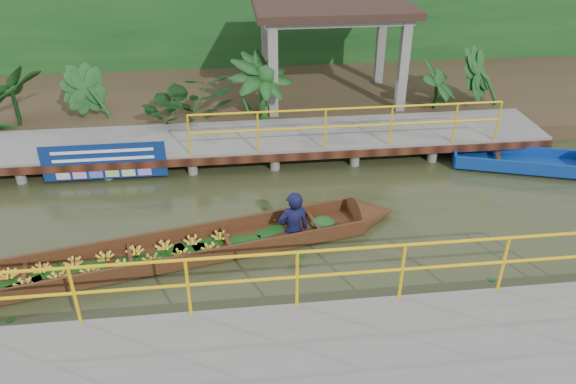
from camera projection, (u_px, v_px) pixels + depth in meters
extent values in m
plane|color=#30351A|center=(239.00, 233.00, 11.43)|extent=(80.00, 80.00, 0.00)
cube|color=#372B1B|center=(229.00, 95.00, 17.77)|extent=(30.00, 8.00, 0.45)
cube|color=slate|center=(232.00, 139.00, 14.19)|extent=(16.00, 2.00, 0.15)
cube|color=black|center=(234.00, 160.00, 13.37)|extent=(16.00, 0.12, 0.18)
cylinder|color=yellow|center=(349.00, 108.00, 13.11)|extent=(7.50, 0.05, 0.05)
cylinder|color=yellow|center=(348.00, 126.00, 13.33)|extent=(7.50, 0.05, 0.05)
cylinder|color=yellow|center=(348.00, 128.00, 13.36)|extent=(0.05, 0.05, 1.00)
cylinder|color=slate|center=(64.00, 172.00, 13.24)|extent=(0.24, 0.24, 0.55)
cylinder|color=slate|center=(78.00, 144.00, 14.62)|extent=(0.24, 0.24, 0.55)
cylinder|color=slate|center=(150.00, 168.00, 13.44)|extent=(0.24, 0.24, 0.55)
cylinder|color=slate|center=(156.00, 140.00, 14.82)|extent=(0.24, 0.24, 0.55)
cylinder|color=slate|center=(234.00, 163.00, 13.64)|extent=(0.24, 0.24, 0.55)
cylinder|color=slate|center=(232.00, 136.00, 15.02)|extent=(0.24, 0.24, 0.55)
cylinder|color=slate|center=(315.00, 159.00, 13.84)|extent=(0.24, 0.24, 0.55)
cylinder|color=slate|center=(306.00, 133.00, 15.21)|extent=(0.24, 0.24, 0.55)
cylinder|color=slate|center=(394.00, 155.00, 14.04)|extent=(0.24, 0.24, 0.55)
cylinder|color=slate|center=(378.00, 129.00, 15.41)|extent=(0.24, 0.24, 0.55)
cylinder|color=slate|center=(471.00, 151.00, 14.23)|extent=(0.24, 0.24, 0.55)
cylinder|color=slate|center=(448.00, 126.00, 15.61)|extent=(0.24, 0.24, 0.55)
cylinder|color=slate|center=(234.00, 163.00, 13.64)|extent=(0.24, 0.24, 0.55)
cube|color=slate|center=(322.00, 379.00, 7.76)|extent=(18.00, 2.40, 0.70)
cylinder|color=yellow|center=(311.00, 251.00, 8.08)|extent=(10.00, 0.05, 0.05)
cylinder|color=yellow|center=(311.00, 276.00, 8.30)|extent=(10.00, 0.05, 0.05)
cylinder|color=yellow|center=(310.00, 279.00, 8.33)|extent=(0.05, 0.05, 1.00)
cube|color=slate|center=(273.00, 75.00, 15.13)|extent=(0.25, 0.25, 2.80)
cube|color=slate|center=(403.00, 70.00, 15.49)|extent=(0.25, 0.25, 2.80)
cube|color=slate|center=(266.00, 50.00, 17.20)|extent=(0.25, 0.25, 2.80)
cube|color=slate|center=(380.00, 47.00, 17.56)|extent=(0.25, 0.25, 2.80)
cube|color=slate|center=(333.00, 14.00, 15.70)|extent=(4.00, 2.60, 0.12)
cube|color=#2F1E17|center=(333.00, 7.00, 15.60)|extent=(4.40, 3.00, 0.20)
cube|color=#133C16|center=(225.00, 19.00, 19.03)|extent=(30.00, 0.80, 4.00)
cube|color=#331B0E|center=(180.00, 254.00, 10.71)|extent=(7.34, 2.42, 0.05)
cube|color=#331B0E|center=(176.00, 235.00, 11.02)|extent=(7.17, 1.57, 0.31)
cube|color=#331B0E|center=(184.00, 262.00, 10.27)|extent=(7.17, 1.57, 0.31)
cone|color=#331B0E|center=(373.00, 214.00, 11.80)|extent=(1.08, 1.05, 0.88)
ellipsoid|color=#133C16|center=(323.00, 223.00, 11.47)|extent=(0.58, 0.50, 0.24)
imported|color=#0E1033|center=(294.00, 193.00, 10.88)|extent=(0.71, 0.52, 1.79)
cube|color=navy|center=(518.00, 164.00, 13.87)|extent=(3.25, 1.85, 0.10)
cube|color=navy|center=(517.00, 151.00, 14.20)|extent=(2.98, 1.02, 0.31)
cube|color=navy|center=(522.00, 168.00, 13.41)|extent=(2.98, 1.02, 0.31)
cube|color=navy|center=(454.00, 154.00, 14.07)|extent=(0.35, 0.91, 0.31)
cube|color=black|center=(498.00, 156.00, 13.87)|extent=(0.39, 0.92, 0.05)
cube|color=navy|center=(104.00, 162.00, 12.99)|extent=(2.84, 0.03, 0.89)
cube|color=white|center=(102.00, 151.00, 12.84)|extent=(2.31, 0.01, 0.07)
cube|color=white|center=(103.00, 159.00, 12.94)|extent=(2.31, 0.01, 0.07)
imported|color=#133C16|center=(14.00, 99.00, 14.85)|extent=(1.13, 1.13, 1.41)
imported|color=#133C16|center=(92.00, 96.00, 15.04)|extent=(1.13, 1.13, 1.41)
imported|color=#133C16|center=(186.00, 92.00, 15.29)|extent=(1.13, 1.13, 1.41)
imported|color=#133C16|center=(259.00, 89.00, 15.49)|extent=(1.13, 1.13, 1.41)
imported|color=#133C16|center=(434.00, 82.00, 15.99)|extent=(1.13, 1.13, 1.41)
imported|color=#133C16|center=(484.00, 80.00, 16.14)|extent=(1.13, 1.13, 1.41)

